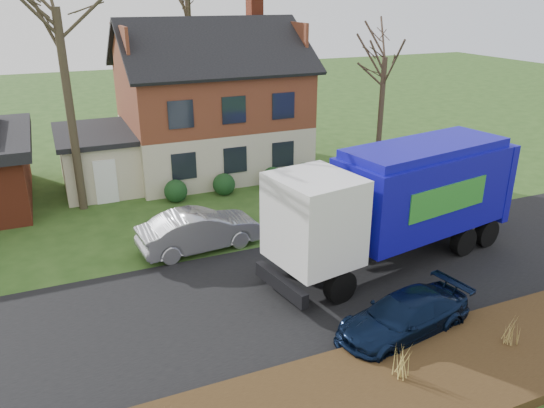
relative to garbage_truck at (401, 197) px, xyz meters
name	(u,v)px	position (x,y,z in m)	size (l,w,h in m)	color
ground	(284,294)	(-4.86, -0.64, -2.46)	(120.00, 120.00, 0.00)	#264717
road	(284,294)	(-4.86, -0.64, -2.45)	(80.00, 7.00, 0.02)	black
mulch_verge	(374,395)	(-4.86, -5.94, -2.31)	(80.00, 3.50, 0.30)	#311F10
main_house	(202,97)	(-3.37, 13.27, 1.57)	(12.95, 8.95, 9.26)	beige
garbage_truck	(401,197)	(0.00, 0.00, 0.00)	(10.25, 4.34, 4.26)	black
silver_sedan	(200,230)	(-6.40, 3.71, -1.68)	(1.63, 4.69, 1.54)	#A8AAB0
navy_wagon	(404,317)	(-2.66, -4.04, -1.84)	(1.74, 4.28, 1.24)	black
tree_front_east	(387,37)	(5.09, 8.90, 4.73)	(3.18, 3.18, 8.84)	#3E2F25
grass_clump_mid	(404,361)	(-3.94, -5.77, -1.69)	(0.33, 0.27, 0.93)	tan
grass_clump_east	(511,331)	(-0.48, -5.83, -1.76)	(0.32, 0.26, 0.79)	#A28947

